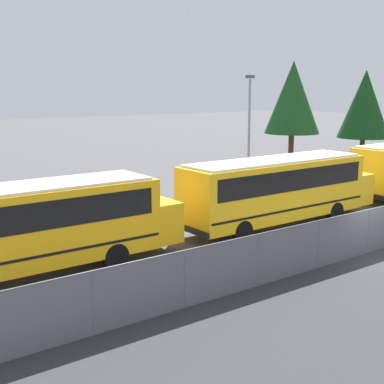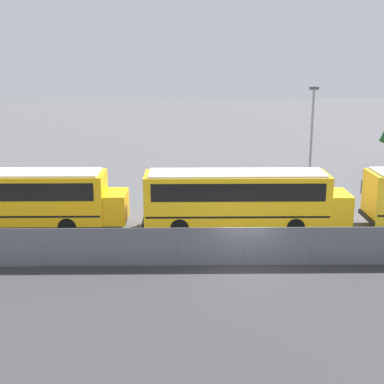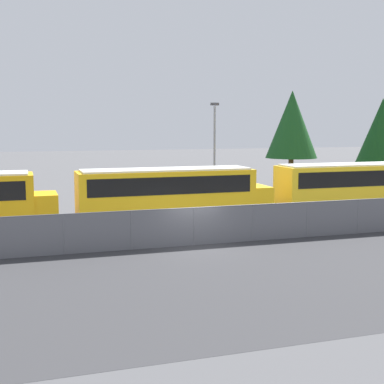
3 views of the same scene
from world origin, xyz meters
name	(u,v)px [view 2 (image 2 of 3)]	position (x,y,z in m)	size (l,w,h in m)	color
ground_plane	(245,265)	(0.00, 0.00, 0.00)	(200.00, 200.00, 0.00)	#4C4C4F
road_strip	(263,330)	(0.00, -6.00, 0.00)	(106.99, 12.00, 0.01)	#333335
fence	(245,246)	(0.00, 0.00, 0.94)	(73.06, 0.07, 1.84)	#9EA0A5
school_bus_1	(18,195)	(-11.95, 5.50, 1.95)	(11.34, 2.56, 3.29)	#EDA80F
school_bus_2	(241,196)	(0.30, 5.27, 1.95)	(11.34, 2.56, 3.29)	yellow
light_pole	(312,135)	(6.04, 13.62, 4.07)	(0.60, 0.24, 7.38)	gray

